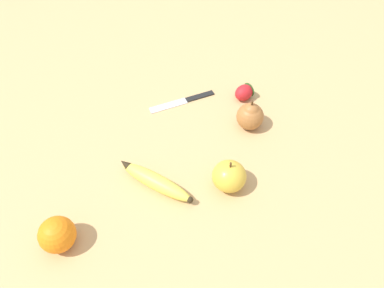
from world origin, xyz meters
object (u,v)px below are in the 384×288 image
Objects in this scene: orange at (57,235)px; apple at (229,176)px; banana at (155,181)px; paring_knife at (185,100)px; strawberry at (245,92)px; pear at (250,115)px.

apple is (0.32, 0.17, -0.00)m from orange.
banana is 1.07× the size of paring_knife.
strawberry is at bearing 83.15° from apple.
orange is 0.42× the size of paring_knife.
apple is at bearing -141.87° from strawberry.
strawberry is at bearing 96.13° from pear.
pear is (0.37, 0.35, 0.00)m from orange.
banana is 2.63× the size of strawberry.
orange is 0.89× the size of apple.
strawberry is 0.86× the size of apple.
paring_knife is at bearing 145.19° from strawberry.
pear is 1.24× the size of strawberry.
apple is at bearing 27.62° from orange.
apple is at bearing 177.07° from paring_knife.
pear is at bearing 76.07° from apple.
orange is at bearing 69.26° from banana.
apple is (0.16, 0.02, 0.02)m from banana.
banana is at bearing 42.86° from orange.
strawberry reaches higher than banana.
paring_knife is at bearing 65.23° from orange.
orange is at bearing -172.97° from strawberry.
paring_knife is (-0.16, -0.03, -0.02)m from strawberry.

